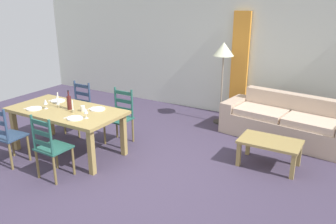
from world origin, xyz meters
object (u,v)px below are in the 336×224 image
couch (287,124)px  wine_glass_far_left (57,98)px  dining_chair_near_right (51,147)px  dining_chair_far_right (120,117)px  wine_glass_near_left (45,102)px  wine_glass_near_right (86,111)px  dining_chair_far_left (79,108)px  dining_chair_near_left (6,135)px  coffee_table (270,144)px  coffee_cup_primary (83,108)px  dining_table (66,114)px  wine_bottle (69,102)px  standing_lamp (223,54)px

couch → wine_glass_far_left: bearing=-145.6°
dining_chair_near_right → dining_chair_far_right: size_ratio=1.00×
wine_glass_near_left → wine_glass_near_right: bearing=-0.8°
dining_chair_far_left → dining_chair_far_right: 0.96m
dining_chair_near_left → dining_chair_near_right: size_ratio=1.00×
coffee_table → dining_chair_far_right: bearing=-170.6°
dining_chair_near_left → couch: dining_chair_near_left is taller
dining_chair_near_right → wine_glass_far_left: size_ratio=5.96×
dining_chair_far_left → coffee_cup_primary: dining_chair_far_left is taller
dining_table → couch: (3.00, 2.40, -0.37)m
wine_bottle → dining_chair_far_right: bearing=59.6°
dining_chair_near_right → standing_lamp: (1.20, 3.33, 0.93)m
dining_chair_near_right → couch: 4.06m
dining_chair_near_right → wine_glass_far_left: dining_chair_near_right is taller
dining_chair_far_left → dining_chair_far_right: size_ratio=1.00×
wine_glass_near_right → coffee_cup_primary: bearing=141.8°
dining_table → wine_glass_far_left: wine_glass_far_left is taller
couch → standing_lamp: bearing=172.2°
wine_bottle → standing_lamp: 3.05m
couch → coffee_table: size_ratio=2.63×
coffee_cup_primary → dining_chair_near_left: bearing=-132.2°
dining_chair_far_right → wine_bottle: 0.94m
wine_glass_near_right → standing_lamp: 2.98m
dining_chair_near_right → wine_glass_near_right: (0.14, 0.60, 0.38)m
wine_glass_far_left → coffee_table: 3.52m
couch → dining_chair_near_left: bearing=-137.5°
coffee_cup_primary → standing_lamp: bearing=62.0°
dining_chair_far_right → dining_chair_near_left: bearing=-121.7°
couch → coffee_table: (0.01, -1.21, 0.06)m
coffee_cup_primary → standing_lamp: 2.91m
coffee_table → couch: bearing=90.3°
dining_chair_far_right → wine_bottle: (-0.43, -0.74, 0.39)m
wine_glass_near_left → wine_glass_far_left: same height
wine_glass_near_left → standing_lamp: (1.94, 2.72, 0.55)m
dining_table → dining_chair_near_left: 0.94m
dining_chair_far_left → wine_glass_near_left: 0.98m
dining_table → wine_glass_far_left: bearing=158.2°
dining_table → wine_glass_near_left: bearing=-156.2°
dining_chair_near_right → coffee_cup_primary: bearing=99.5°
dining_chair_far_left → dining_chair_far_right: bearing=0.9°
dining_chair_near_left → coffee_cup_primary: 1.20m
coffee_table → wine_glass_near_left: bearing=-158.2°
dining_chair_near_right → couch: bearing=50.9°
wine_glass_far_left → standing_lamp: standing_lamp is taller
dining_table → wine_bottle: wine_bottle is taller
wine_glass_far_left → coffee_cup_primary: (0.62, -0.06, -0.07)m
wine_glass_near_right → dining_chair_near_left: bearing=-148.8°
wine_glass_near_left → coffee_table: 3.60m
dining_chair_near_right → coffee_table: 3.21m
coffee_table → dining_chair_far_left: bearing=-172.9°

